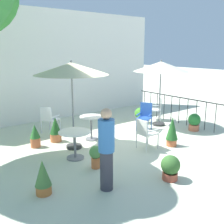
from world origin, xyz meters
TOP-DOWN VIEW (x-y plane):
  - ground_plane at (0.00, 0.00)m, footprint 60.00×60.00m
  - villa_facade at (0.00, 4.01)m, footprint 9.11×0.30m
  - terrace_railing at (3.07, 0.00)m, footprint 0.03×4.87m
  - patio_umbrella_0 at (-1.37, 0.54)m, footprint 2.01×2.01m
  - patio_umbrella_1 at (2.28, 0.66)m, footprint 1.96×1.96m
  - cafe_table_0 at (-0.58, 0.84)m, footprint 0.71×0.71m
  - cafe_table_1 at (-1.72, -0.13)m, footprint 0.82×0.82m
  - patio_chair_0 at (0.17, -0.77)m, footprint 0.49×0.45m
  - patio_chair_1 at (1.49, 0.59)m, footprint 0.64×0.62m
  - patio_chair_2 at (2.76, 1.18)m, footprint 0.67×0.67m
  - patio_chair_3 at (-1.35, 2.24)m, footprint 0.66×0.65m
  - potted_plant_0 at (2.76, -0.53)m, footprint 0.42×0.42m
  - potted_plant_1 at (-0.67, -2.38)m, footprint 0.42×0.42m
  - potted_plant_2 at (-2.22, 1.28)m, footprint 0.30×0.30m
  - potted_plant_3 at (-3.07, -1.27)m, footprint 0.32×0.32m
  - potted_plant_4 at (0.97, -1.05)m, footprint 0.35×0.35m
  - potted_plant_5 at (-1.54, 1.36)m, footprint 0.35×0.35m
  - potted_plant_6 at (1.97, 1.32)m, footprint 0.43×0.45m
  - potted_plant_7 at (-1.62, -0.93)m, footprint 0.30×0.30m
  - standing_person at (-1.99, -1.87)m, footprint 0.43×0.43m

SIDE VIEW (x-z plane):
  - ground_plane at x=0.00m, z-range 0.00..0.00m
  - potted_plant_1 at x=-0.67m, z-range 0.01..0.56m
  - potted_plant_0 at x=2.76m, z-range 0.01..0.61m
  - potted_plant_7 at x=-1.62m, z-range 0.04..0.59m
  - potted_plant_6 at x=1.97m, z-range 0.04..0.63m
  - potted_plant_2 at x=-2.22m, z-range 0.01..0.68m
  - potted_plant_3 at x=-3.07m, z-range 0.00..0.71m
  - potted_plant_5 at x=-1.54m, z-range 0.00..0.77m
  - potted_plant_4 at x=0.97m, z-range 0.02..0.88m
  - patio_chair_2 at x=2.76m, z-range 0.06..0.95m
  - cafe_table_1 at x=-1.72m, z-range 0.15..0.87m
  - patio_chair_0 at x=0.17m, z-range 0.08..0.94m
  - cafe_table_0 at x=-0.58m, z-range 0.15..0.90m
  - patio_chair_1 at x=1.49m, z-range 0.05..0.99m
  - patio_chair_3 at x=-1.35m, z-range 0.08..0.99m
  - terrace_railing at x=3.07m, z-range 0.18..1.19m
  - standing_person at x=-1.99m, z-range 0.03..1.70m
  - villa_facade at x=0.00m, z-range 0.00..4.25m
  - patio_umbrella_1 at x=2.28m, z-range 0.94..3.33m
  - patio_umbrella_0 at x=-1.37m, z-range 0.98..3.46m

